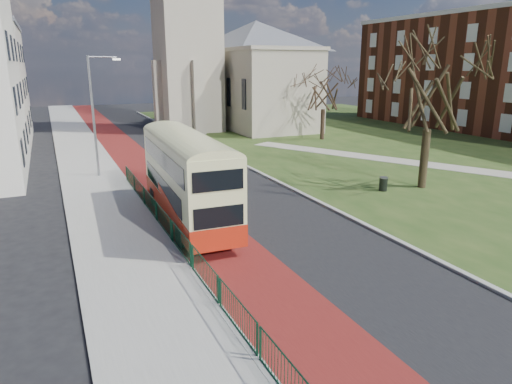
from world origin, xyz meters
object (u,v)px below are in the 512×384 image
streetlamp (95,110)px  winter_tree_near (432,82)px  winter_tree_far (324,85)px  litter_bin (383,184)px  bus (187,174)px

streetlamp → winter_tree_near: 21.53m
winter_tree_far → litter_bin: winter_tree_far is taller
streetlamp → winter_tree_near: bearing=-32.1°
winter_tree_far → winter_tree_near: bearing=-103.8°
winter_tree_far → streetlamp: bearing=-161.4°
streetlamp → winter_tree_far: size_ratio=1.01×
streetlamp → bus: 12.18m
winter_tree_near → winter_tree_far: size_ratio=1.18×
bus → winter_tree_far: winter_tree_far is taller
streetlamp → bus: streetlamp is taller
winter_tree_far → litter_bin: bearing=-111.7°
bus → winter_tree_far: size_ratio=1.30×
winter_tree_near → bus: bearing=-179.1°
bus → winter_tree_far: bearing=46.4°
streetlamp → litter_bin: bearing=-35.7°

